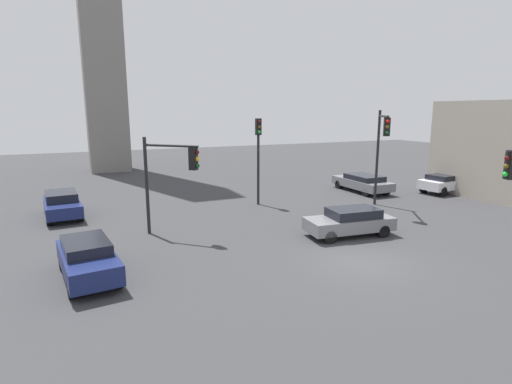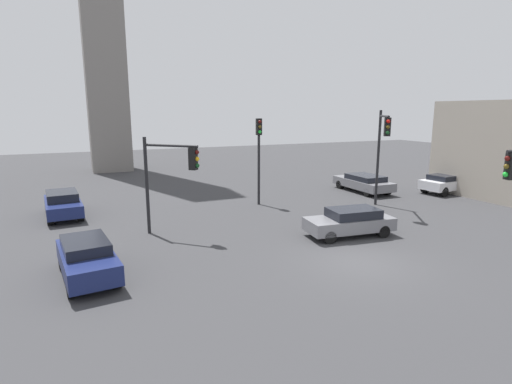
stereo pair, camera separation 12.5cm
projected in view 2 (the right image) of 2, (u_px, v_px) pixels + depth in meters
ground_plane at (359, 261)px, 15.78m from camera, size 101.94×101.94×0.00m
traffic_light_0 at (170, 169)px, 18.36m from camera, size 2.13×2.06×4.63m
traffic_light_2 at (259, 145)px, 24.66m from camera, size 0.36×0.48×5.36m
traffic_light_3 at (382, 141)px, 23.28m from camera, size 1.80×2.63×5.86m
car_0 at (350, 221)px, 18.89m from camera, size 4.28×2.15×1.31m
car_1 at (364, 182)px, 29.25m from camera, size 2.12×4.84×1.26m
car_2 at (63, 204)px, 22.32m from camera, size 2.09×4.36×1.40m
car_3 at (447, 183)px, 28.79m from camera, size 4.06×2.09×1.35m
car_4 at (87, 258)px, 14.13m from camera, size 2.08×4.17×1.37m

